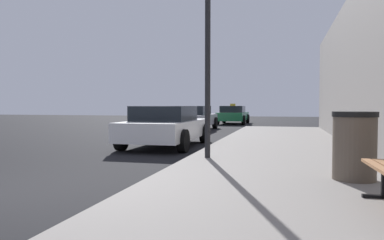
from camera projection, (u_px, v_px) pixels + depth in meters
sidewalk at (275, 212)px, 4.13m from camera, size 4.00×32.00×0.15m
trash_bin at (354, 145)px, 5.52m from camera, size 0.66×0.66×1.04m
street_lamp at (208, 27)px, 7.77m from camera, size 0.36×0.36×4.11m
car_white at (166, 126)px, 11.35m from camera, size 2.07×4.18×1.27m
car_silver at (194, 118)px, 19.06m from camera, size 1.92×4.41×1.27m
car_green at (233, 115)px, 25.52m from camera, size 1.98×4.33×1.43m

